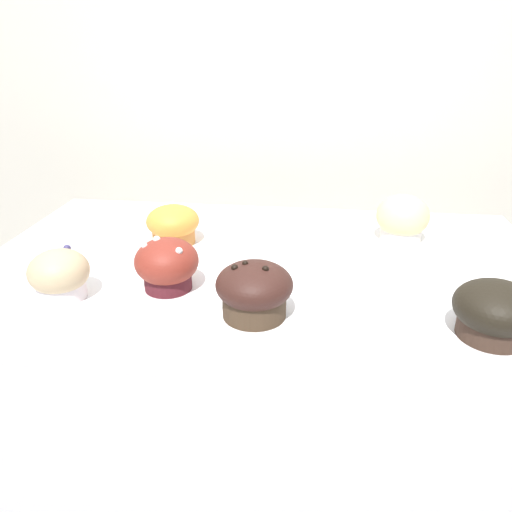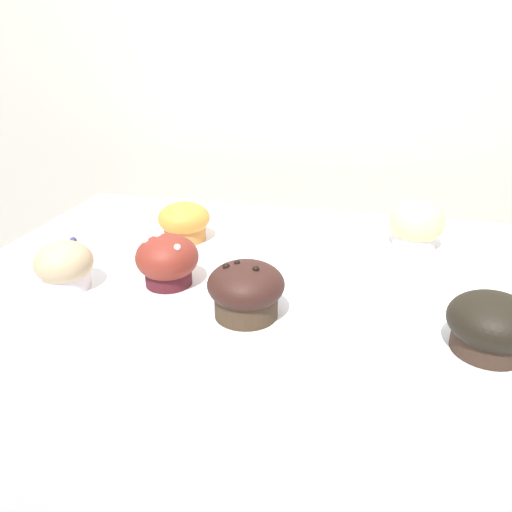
% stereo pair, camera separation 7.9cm
% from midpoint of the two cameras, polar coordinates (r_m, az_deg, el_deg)
% --- Properties ---
extents(wall_back, '(3.20, 0.10, 1.80)m').
position_cam_midpoint_polar(wall_back, '(1.44, 1.80, 7.55)').
color(wall_back, beige).
rests_on(wall_back, ground).
extents(display_counter, '(1.00, 0.64, 0.94)m').
position_cam_midpoint_polar(display_counter, '(1.15, -1.56, -22.81)').
color(display_counter, white).
rests_on(display_counter, ground).
extents(muffin_front_center, '(0.11, 0.11, 0.08)m').
position_cam_midpoint_polar(muffin_front_center, '(0.70, -3.45, -3.99)').
color(muffin_front_center, '#402F20').
rests_on(muffin_front_center, display_counter).
extents(muffin_back_left, '(0.09, 0.09, 0.08)m').
position_cam_midpoint_polar(muffin_back_left, '(0.82, -24.18, -2.08)').
color(muffin_back_left, silver).
rests_on(muffin_back_left, display_counter).
extents(muffin_back_right, '(0.10, 0.10, 0.09)m').
position_cam_midpoint_polar(muffin_back_right, '(0.79, -12.99, -1.04)').
color(muffin_back_right, '#4A181F').
rests_on(muffin_back_right, display_counter).
extents(muffin_front_left, '(0.11, 0.11, 0.08)m').
position_cam_midpoint_polar(muffin_front_left, '(0.71, 22.84, -5.95)').
color(muffin_front_left, '#38271D').
rests_on(muffin_front_left, display_counter).
extents(muffin_front_right, '(0.10, 0.10, 0.09)m').
position_cam_midpoint_polar(muffin_front_right, '(0.99, 14.21, 4.08)').
color(muffin_front_right, silver).
rests_on(muffin_front_right, display_counter).
extents(muffin_back_center, '(0.10, 0.10, 0.07)m').
position_cam_midpoint_polar(muffin_back_center, '(0.97, -11.80, 3.51)').
color(muffin_back_center, '#CC7D3A').
rests_on(muffin_back_center, display_counter).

